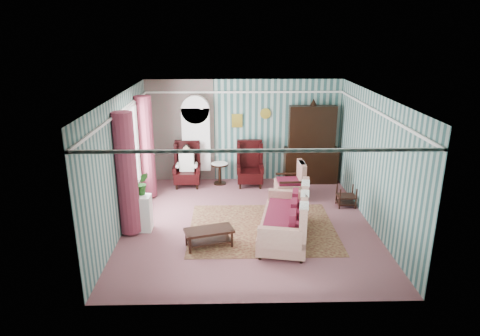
{
  "coord_description": "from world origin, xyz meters",
  "views": [
    {
      "loc": [
        -0.4,
        -8.87,
        4.23
      ],
      "look_at": [
        -0.17,
        0.6,
        1.12
      ],
      "focal_mm": 32.0,
      "sensor_mm": 36.0,
      "label": 1
    }
  ],
  "objects_px": {
    "wingback_left": "(187,165)",
    "round_side_table": "(220,174)",
    "wingback_right": "(250,164)",
    "floral_armchair": "(290,180)",
    "sofa": "(284,219)",
    "dresser_hutch": "(312,142)",
    "seated_woman": "(187,166)",
    "coffee_table": "(209,238)",
    "bookcase": "(196,144)",
    "nest_table": "(346,196)",
    "plant_stand": "(139,213)"
  },
  "relations": [
    {
      "from": "nest_table",
      "to": "coffee_table",
      "type": "distance_m",
      "value": 3.86
    },
    {
      "from": "sofa",
      "to": "coffee_table",
      "type": "relative_size",
      "value": 2.18
    },
    {
      "from": "bookcase",
      "to": "plant_stand",
      "type": "xyz_separation_m",
      "value": [
        -1.05,
        -3.14,
        -0.72
      ]
    },
    {
      "from": "wingback_left",
      "to": "round_side_table",
      "type": "distance_m",
      "value": 0.97
    },
    {
      "from": "wingback_right",
      "to": "nest_table",
      "type": "height_order",
      "value": "wingback_right"
    },
    {
      "from": "coffee_table",
      "to": "sofa",
      "type": "bearing_deg",
      "value": 10.89
    },
    {
      "from": "wingback_right",
      "to": "wingback_left",
      "type": "bearing_deg",
      "value": 180.0
    },
    {
      "from": "dresser_hutch",
      "to": "plant_stand",
      "type": "height_order",
      "value": "dresser_hutch"
    },
    {
      "from": "floral_armchair",
      "to": "plant_stand",
      "type": "bearing_deg",
      "value": 115.1
    },
    {
      "from": "nest_table",
      "to": "wingback_right",
      "type": "bearing_deg",
      "value": 146.25
    },
    {
      "from": "wingback_left",
      "to": "sofa",
      "type": "relative_size",
      "value": 0.59
    },
    {
      "from": "seated_woman",
      "to": "coffee_table",
      "type": "relative_size",
      "value": 1.21
    },
    {
      "from": "dresser_hutch",
      "to": "floral_armchair",
      "type": "relative_size",
      "value": 2.47
    },
    {
      "from": "bookcase",
      "to": "coffee_table",
      "type": "height_order",
      "value": "bookcase"
    },
    {
      "from": "bookcase",
      "to": "nest_table",
      "type": "bearing_deg",
      "value": -26.92
    },
    {
      "from": "floral_armchair",
      "to": "nest_table",
      "type": "bearing_deg",
      "value": -116.1
    },
    {
      "from": "seated_woman",
      "to": "plant_stand",
      "type": "xyz_separation_m",
      "value": [
        -0.8,
        -2.75,
        -0.19
      ]
    },
    {
      "from": "dresser_hutch",
      "to": "round_side_table",
      "type": "xyz_separation_m",
      "value": [
        -2.6,
        -0.12,
        -0.88
      ]
    },
    {
      "from": "round_side_table",
      "to": "seated_woman",
      "type": "bearing_deg",
      "value": -170.54
    },
    {
      "from": "bookcase",
      "to": "round_side_table",
      "type": "bearing_deg",
      "value": -20.27
    },
    {
      "from": "round_side_table",
      "to": "nest_table",
      "type": "xyz_separation_m",
      "value": [
        3.17,
        -1.7,
        -0.03
      ]
    },
    {
      "from": "bookcase",
      "to": "sofa",
      "type": "relative_size",
      "value": 1.05
    },
    {
      "from": "wingback_right",
      "to": "floral_armchair",
      "type": "bearing_deg",
      "value": -43.91
    },
    {
      "from": "wingback_right",
      "to": "coffee_table",
      "type": "relative_size",
      "value": 1.28
    },
    {
      "from": "seated_woman",
      "to": "dresser_hutch",
      "type": "bearing_deg",
      "value": 4.41
    },
    {
      "from": "floral_armchair",
      "to": "wingback_left",
      "type": "bearing_deg",
      "value": 68.99
    },
    {
      "from": "dresser_hutch",
      "to": "floral_armchair",
      "type": "distance_m",
      "value": 1.6
    },
    {
      "from": "round_side_table",
      "to": "plant_stand",
      "type": "relative_size",
      "value": 0.75
    },
    {
      "from": "bookcase",
      "to": "seated_woman",
      "type": "bearing_deg",
      "value": -122.66
    },
    {
      "from": "plant_stand",
      "to": "coffee_table",
      "type": "distance_m",
      "value": 1.76
    },
    {
      "from": "dresser_hutch",
      "to": "round_side_table",
      "type": "distance_m",
      "value": 2.75
    },
    {
      "from": "nest_table",
      "to": "sofa",
      "type": "bearing_deg",
      "value": -136.13
    },
    {
      "from": "dresser_hutch",
      "to": "wingback_left",
      "type": "bearing_deg",
      "value": -175.59
    },
    {
      "from": "wingback_right",
      "to": "sofa",
      "type": "bearing_deg",
      "value": -79.98
    },
    {
      "from": "wingback_left",
      "to": "round_side_table",
      "type": "bearing_deg",
      "value": 9.46
    },
    {
      "from": "wingback_left",
      "to": "wingback_right",
      "type": "bearing_deg",
      "value": 0.0
    },
    {
      "from": "wingback_left",
      "to": "wingback_right",
      "type": "relative_size",
      "value": 1.0
    },
    {
      "from": "sofa",
      "to": "floral_armchair",
      "type": "bearing_deg",
      "value": 0.6
    },
    {
      "from": "dresser_hutch",
      "to": "nest_table",
      "type": "height_order",
      "value": "dresser_hutch"
    },
    {
      "from": "wingback_right",
      "to": "round_side_table",
      "type": "height_order",
      "value": "wingback_right"
    },
    {
      "from": "coffee_table",
      "to": "nest_table",
      "type": "bearing_deg",
      "value": 30.92
    },
    {
      "from": "wingback_right",
      "to": "coffee_table",
      "type": "height_order",
      "value": "wingback_right"
    },
    {
      "from": "wingback_right",
      "to": "seated_woman",
      "type": "bearing_deg",
      "value": 180.0
    },
    {
      "from": "dresser_hutch",
      "to": "coffee_table",
      "type": "xyz_separation_m",
      "value": [
        -2.74,
        -3.8,
        -0.99
      ]
    },
    {
      "from": "nest_table",
      "to": "coffee_table",
      "type": "height_order",
      "value": "nest_table"
    },
    {
      "from": "bookcase",
      "to": "wingback_right",
      "type": "xyz_separation_m",
      "value": [
        1.5,
        -0.39,
        -0.5
      ]
    },
    {
      "from": "wingback_right",
      "to": "round_side_table",
      "type": "bearing_deg",
      "value": 169.99
    },
    {
      "from": "sofa",
      "to": "dresser_hutch",
      "type": "bearing_deg",
      "value": -7.67
    },
    {
      "from": "dresser_hutch",
      "to": "sofa",
      "type": "distance_m",
      "value": 3.76
    },
    {
      "from": "wingback_left",
      "to": "round_side_table",
      "type": "xyz_separation_m",
      "value": [
        0.9,
        0.15,
        -0.33
      ]
    }
  ]
}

